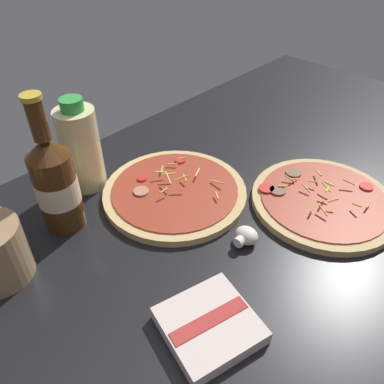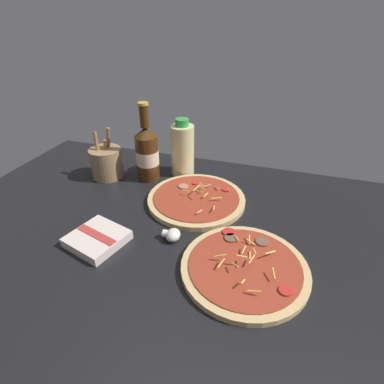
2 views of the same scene
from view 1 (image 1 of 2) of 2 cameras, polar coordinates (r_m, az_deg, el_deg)
name	(u,v)px [view 1 (image 1 of 2)]	position (r cm, az deg, el deg)	size (l,w,h in cm)	color
counter_slab	(260,210)	(78.31, 10.37, -2.66)	(160.00, 90.00, 2.50)	black
pizza_near	(323,201)	(80.43, 19.31, -1.25)	(28.80, 28.80, 5.02)	tan
pizza_far	(175,192)	(78.16, -2.64, 0.04)	(29.78, 29.78, 5.18)	tan
beer_bottle	(56,183)	(70.50, -20.07, 1.34)	(7.64, 7.64, 26.27)	#47280F
oil_bottle	(81,148)	(79.82, -16.56, 6.47)	(8.05, 8.05, 19.88)	beige
mushroom_left	(246,236)	(68.37, 8.19, -6.67)	(4.59, 4.37, 3.06)	white
dish_towel	(209,325)	(57.20, 2.65, -19.60)	(15.62, 15.38, 2.56)	beige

